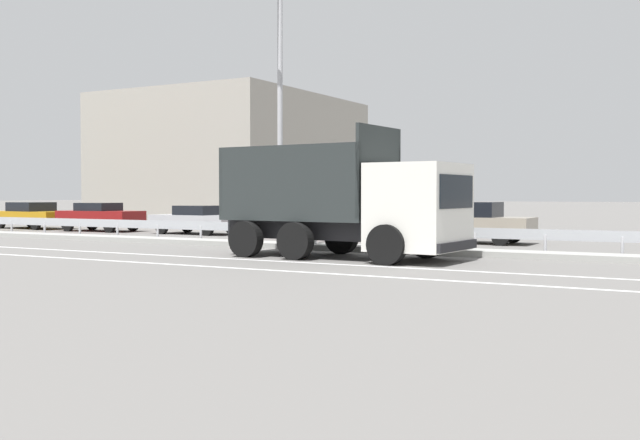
{
  "coord_description": "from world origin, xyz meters",
  "views": [
    {
      "loc": [
        12.2,
        -19.13,
        1.81
      ],
      "look_at": [
        1.07,
        0.86,
        1.01
      ],
      "focal_mm": 42.0,
      "sensor_mm": 36.0,
      "label": 1
    }
  ],
  "objects_px": {
    "parked_car_1": "(33,215)",
    "parked_car_5": "(468,223)",
    "median_road_sign": "(314,212)",
    "parked_car_3": "(197,219)",
    "parked_car_2": "(100,216)",
    "parked_car_4": "(317,220)",
    "dump_truck": "(370,211)",
    "street_lamp_1": "(278,89)"
  },
  "relations": [
    {
      "from": "parked_car_3",
      "to": "parked_car_5",
      "type": "xyz_separation_m",
      "value": [
        12.59,
        -0.05,
        0.09
      ]
    },
    {
      "from": "dump_truck",
      "to": "street_lamp_1",
      "type": "xyz_separation_m",
      "value": [
        -4.66,
        2.63,
        3.99
      ]
    },
    {
      "from": "parked_car_1",
      "to": "parked_car_4",
      "type": "xyz_separation_m",
      "value": [
        16.93,
        0.17,
        0.02
      ]
    },
    {
      "from": "street_lamp_1",
      "to": "parked_car_4",
      "type": "distance_m",
      "value": 7.45
    },
    {
      "from": "parked_car_1",
      "to": "parked_car_2",
      "type": "bearing_deg",
      "value": 90.31
    },
    {
      "from": "dump_truck",
      "to": "street_lamp_1",
      "type": "height_order",
      "value": "street_lamp_1"
    },
    {
      "from": "parked_car_3",
      "to": "parked_car_1",
      "type": "bearing_deg",
      "value": 91.32
    },
    {
      "from": "parked_car_1",
      "to": "street_lamp_1",
      "type": "bearing_deg",
      "value": 77.9
    },
    {
      "from": "parked_car_1",
      "to": "parked_car_5",
      "type": "height_order",
      "value": "parked_car_5"
    },
    {
      "from": "parked_car_2",
      "to": "parked_car_3",
      "type": "height_order",
      "value": "parked_car_2"
    },
    {
      "from": "median_road_sign",
      "to": "parked_car_5",
      "type": "relative_size",
      "value": 0.5
    },
    {
      "from": "dump_truck",
      "to": "parked_car_5",
      "type": "height_order",
      "value": "dump_truck"
    },
    {
      "from": "dump_truck",
      "to": "parked_car_3",
      "type": "bearing_deg",
      "value": -119.76
    },
    {
      "from": "parked_car_2",
      "to": "street_lamp_1",
      "type": "bearing_deg",
      "value": 66.41
    },
    {
      "from": "median_road_sign",
      "to": "parked_car_2",
      "type": "relative_size",
      "value": 0.55
    },
    {
      "from": "parked_car_3",
      "to": "parked_car_5",
      "type": "relative_size",
      "value": 0.9
    },
    {
      "from": "parked_car_2",
      "to": "parked_car_1",
      "type": "bearing_deg",
      "value": -96.71
    },
    {
      "from": "median_road_sign",
      "to": "parked_car_3",
      "type": "xyz_separation_m",
      "value": [
        -9.14,
        5.43,
        -0.55
      ]
    },
    {
      "from": "median_road_sign",
      "to": "parked_car_1",
      "type": "bearing_deg",
      "value": 164.61
    },
    {
      "from": "dump_truck",
      "to": "parked_car_1",
      "type": "height_order",
      "value": "dump_truck"
    },
    {
      "from": "street_lamp_1",
      "to": "parked_car_3",
      "type": "relative_size",
      "value": 2.28
    },
    {
      "from": "dump_truck",
      "to": "parked_car_2",
      "type": "bearing_deg",
      "value": -110.01
    },
    {
      "from": "parked_car_4",
      "to": "parked_car_1",
      "type": "bearing_deg",
      "value": -87.29
    },
    {
      "from": "street_lamp_1",
      "to": "dump_truck",
      "type": "bearing_deg",
      "value": -29.45
    },
    {
      "from": "parked_car_5",
      "to": "street_lamp_1",
      "type": "bearing_deg",
      "value": 137.7
    },
    {
      "from": "parked_car_2",
      "to": "parked_car_4",
      "type": "bearing_deg",
      "value": 89.79
    },
    {
      "from": "street_lamp_1",
      "to": "parked_car_5",
      "type": "xyz_separation_m",
      "value": [
        4.9,
        5.32,
        -4.57
      ]
    },
    {
      "from": "dump_truck",
      "to": "street_lamp_1",
      "type": "distance_m",
      "value": 6.67
    },
    {
      "from": "parked_car_4",
      "to": "dump_truck",
      "type": "bearing_deg",
      "value": 39.61
    },
    {
      "from": "street_lamp_1",
      "to": "parked_car_1",
      "type": "relative_size",
      "value": 2.01
    },
    {
      "from": "parked_car_1",
      "to": "parked_car_5",
      "type": "distance_m",
      "value": 23.49
    },
    {
      "from": "dump_truck",
      "to": "parked_car_5",
      "type": "xyz_separation_m",
      "value": [
        0.24,
        7.95,
        -0.59
      ]
    },
    {
      "from": "dump_truck",
      "to": "parked_car_3",
      "type": "xyz_separation_m",
      "value": [
        -12.36,
        8.0,
        -0.67
      ]
    },
    {
      "from": "parked_car_4",
      "to": "parked_car_5",
      "type": "xyz_separation_m",
      "value": [
        6.56,
        -0.3,
        0.03
      ]
    },
    {
      "from": "dump_truck",
      "to": "parked_car_4",
      "type": "distance_m",
      "value": 10.42
    },
    {
      "from": "dump_truck",
      "to": "parked_car_2",
      "type": "distance_m",
      "value": 19.66
    },
    {
      "from": "parked_car_3",
      "to": "street_lamp_1",
      "type": "bearing_deg",
      "value": -123.09
    },
    {
      "from": "street_lamp_1",
      "to": "parked_car_4",
      "type": "height_order",
      "value": "street_lamp_1"
    },
    {
      "from": "dump_truck",
      "to": "parked_car_4",
      "type": "height_order",
      "value": "dump_truck"
    },
    {
      "from": "parked_car_3",
      "to": "dump_truck",
      "type": "bearing_deg",
      "value": -121.12
    },
    {
      "from": "parked_car_3",
      "to": "parked_car_4",
      "type": "relative_size",
      "value": 0.89
    },
    {
      "from": "median_road_sign",
      "to": "parked_car_3",
      "type": "bearing_deg",
      "value": 149.31
    }
  ]
}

